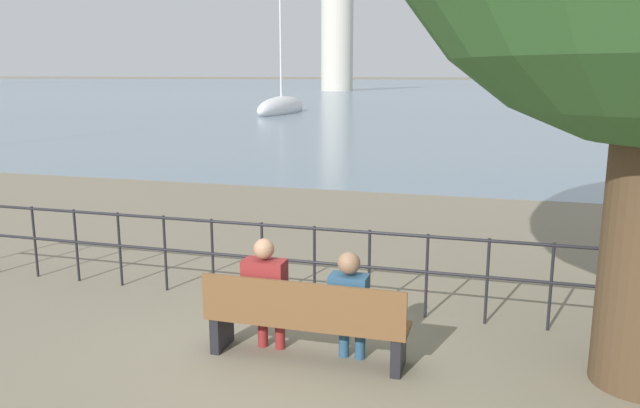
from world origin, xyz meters
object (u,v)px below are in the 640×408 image
(harbor_lighthouse, at_px, (337,25))
(sailboat_0, at_px, (281,108))
(park_bench, at_px, (305,321))
(seated_person_right, at_px, (349,302))
(seated_person_left, at_px, (266,291))

(harbor_lighthouse, bearing_deg, sailboat_0, -79.32)
(sailboat_0, bearing_deg, harbor_lighthouse, 100.15)
(park_bench, distance_m, harbor_lighthouse, 103.11)
(harbor_lighthouse, bearing_deg, seated_person_right, -75.37)
(seated_person_left, bearing_deg, harbor_lighthouse, 104.14)
(park_bench, xyz_separation_m, seated_person_left, (-0.45, 0.08, 0.25))
(park_bench, xyz_separation_m, seated_person_right, (0.45, 0.08, 0.22))
(park_bench, relative_size, sailboat_0, 0.17)
(park_bench, distance_m, sailboat_0, 41.32)
(seated_person_right, relative_size, harbor_lighthouse, 0.05)
(seated_person_left, height_order, sailboat_0, sailboat_0)
(seated_person_right, bearing_deg, sailboat_0, 110.50)
(seated_person_left, height_order, seated_person_right, seated_person_left)
(park_bench, xyz_separation_m, harbor_lighthouse, (-25.47, 99.37, 10.47))
(seated_person_left, relative_size, harbor_lighthouse, 0.05)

